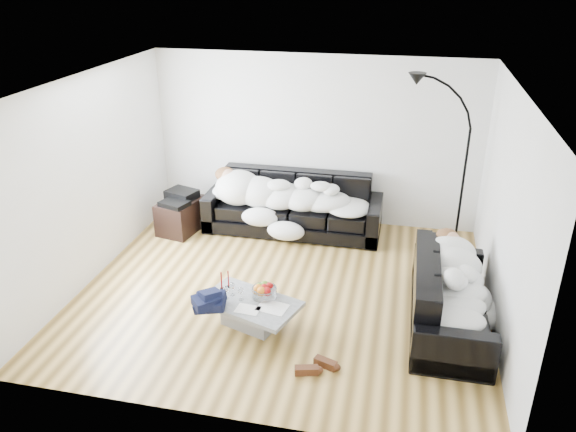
% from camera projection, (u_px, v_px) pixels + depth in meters
% --- Properties ---
extents(ground, '(5.00, 5.00, 0.00)m').
position_uv_depth(ground, '(283.00, 290.00, 7.12)').
color(ground, brown).
rests_on(ground, ground).
extents(wall_back, '(5.00, 0.02, 2.60)m').
position_uv_depth(wall_back, '(315.00, 141.00, 8.58)').
color(wall_back, silver).
rests_on(wall_back, ground).
extents(wall_left, '(0.02, 4.50, 2.60)m').
position_uv_depth(wall_left, '(89.00, 179.00, 7.07)').
color(wall_left, silver).
rests_on(wall_left, ground).
extents(wall_right, '(0.02, 4.50, 2.60)m').
position_uv_depth(wall_right, '(506.00, 214.00, 6.10)').
color(wall_right, silver).
rests_on(wall_right, ground).
extents(ceiling, '(5.00, 5.00, 0.00)m').
position_uv_depth(ceiling, '(282.00, 84.00, 6.04)').
color(ceiling, white).
rests_on(ceiling, ground).
extents(sofa_back, '(2.66, 0.92, 0.87)m').
position_uv_depth(sofa_back, '(293.00, 204.00, 8.53)').
color(sofa_back, black).
rests_on(sofa_back, ground).
extents(sofa_right, '(0.84, 1.95, 0.79)m').
position_uv_depth(sofa_right, '(451.00, 295.00, 6.29)').
color(sofa_right, black).
rests_on(sofa_right, ground).
extents(sleeper_back, '(2.25, 0.78, 0.45)m').
position_uv_depth(sleeper_back, '(292.00, 193.00, 8.40)').
color(sleeper_back, white).
rests_on(sleeper_back, sofa_back).
extents(sleeper_right, '(0.71, 1.67, 0.41)m').
position_uv_depth(sleeper_right, '(454.00, 277.00, 6.20)').
color(sleeper_right, white).
rests_on(sleeper_right, sofa_right).
extents(teal_cushion, '(0.42, 0.38, 0.20)m').
position_uv_depth(teal_cushion, '(447.00, 244.00, 6.71)').
color(teal_cushion, '#0E6857').
rests_on(teal_cushion, sofa_right).
extents(coffee_table, '(1.23, 0.95, 0.32)m').
position_uv_depth(coffee_table, '(250.00, 313.00, 6.38)').
color(coffee_table, '#939699').
rests_on(coffee_table, ground).
extents(fruit_bowl, '(0.36, 0.36, 0.18)m').
position_uv_depth(fruit_bowl, '(264.00, 290.00, 6.37)').
color(fruit_bowl, white).
rests_on(fruit_bowl, coffee_table).
extents(wine_glass_a, '(0.08, 0.08, 0.16)m').
position_uv_depth(wine_glass_a, '(232.00, 289.00, 6.40)').
color(wine_glass_a, white).
rests_on(wine_glass_a, coffee_table).
extents(wine_glass_b, '(0.08, 0.08, 0.16)m').
position_uv_depth(wine_glass_b, '(226.00, 293.00, 6.34)').
color(wine_glass_b, white).
rests_on(wine_glass_b, coffee_table).
extents(wine_glass_c, '(0.08, 0.08, 0.15)m').
position_uv_depth(wine_glass_c, '(241.00, 294.00, 6.31)').
color(wine_glass_c, white).
rests_on(wine_glass_c, coffee_table).
extents(candle_left, '(0.05, 0.05, 0.23)m').
position_uv_depth(candle_left, '(221.00, 281.00, 6.49)').
color(candle_left, maroon).
rests_on(candle_left, coffee_table).
extents(candle_right, '(0.05, 0.05, 0.21)m').
position_uv_depth(candle_right, '(228.00, 279.00, 6.54)').
color(candle_right, maroon).
rests_on(candle_right, coffee_table).
extents(newspaper_a, '(0.37, 0.31, 0.01)m').
position_uv_depth(newspaper_a, '(273.00, 307.00, 6.20)').
color(newspaper_a, silver).
rests_on(newspaper_a, coffee_table).
extents(newspaper_b, '(0.28, 0.21, 0.01)m').
position_uv_depth(newspaper_b, '(248.00, 309.00, 6.16)').
color(newspaper_b, silver).
rests_on(newspaper_b, coffee_table).
extents(navy_jacket, '(0.46, 0.44, 0.18)m').
position_uv_depth(navy_jacket, '(208.00, 295.00, 6.13)').
color(navy_jacket, black).
rests_on(navy_jacket, coffee_table).
extents(shoes, '(0.42, 0.32, 0.09)m').
position_uv_depth(shoes, '(316.00, 367.00, 5.71)').
color(shoes, '#472311').
rests_on(shoes, ground).
extents(av_cabinet, '(0.63, 0.81, 0.50)m').
position_uv_depth(av_cabinet, '(181.00, 216.00, 8.60)').
color(av_cabinet, black).
rests_on(av_cabinet, ground).
extents(stereo, '(0.52, 0.46, 0.13)m').
position_uv_depth(stereo, '(179.00, 197.00, 8.47)').
color(stereo, black).
rests_on(stereo, av_cabinet).
extents(floor_lamp, '(0.86, 0.57, 2.19)m').
position_uv_depth(floor_lamp, '(464.00, 178.00, 7.70)').
color(floor_lamp, black).
rests_on(floor_lamp, ground).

